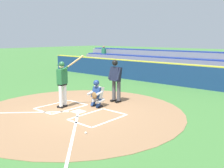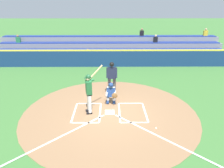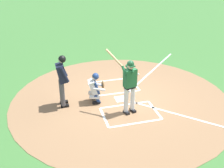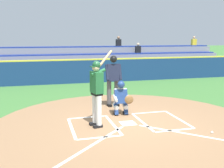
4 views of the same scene
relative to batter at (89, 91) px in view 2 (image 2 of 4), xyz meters
The scene contains 9 objects.
ground_plane 1.44m from the batter, behind, with size 120.00×120.00×0.00m, color #427A38.
dirt_circle 1.43m from the batter, behind, with size 8.00×8.00×0.01m, color #99704C.
home_plate_and_chalk 1.68m from the batter, 135.91° to the left, with size 7.93×4.91×0.01m.
batter is the anchor object (origin of this frame).
catcher 1.45m from the batter, 137.14° to the right, with size 0.59×0.64×1.13m.
plate_umpire 2.30m from the batter, 116.70° to the right, with size 0.58×0.41×1.86m.
baseball 3.30m from the batter, 153.76° to the left, with size 0.07×0.07×0.07m, color white.
backstop_wall 7.56m from the batter, 97.02° to the right, with size 22.00×0.36×1.31m.
bleacher_stand 10.24m from the batter, 95.19° to the right, with size 20.00×3.40×2.55m.
Camera 2 is at (-0.03, 8.50, 4.79)m, focal length 33.32 mm.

